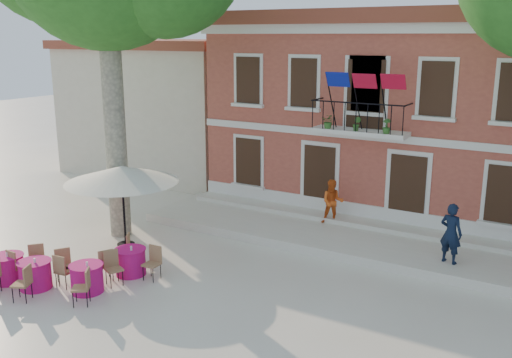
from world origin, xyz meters
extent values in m
plane|color=beige|center=(0.00, 0.00, 0.00)|extent=(90.00, 90.00, 0.00)
cube|color=#B95743|center=(2.00, 10.00, 3.50)|extent=(13.00, 8.00, 7.00)
cube|color=brown|center=(2.00, 10.00, 7.25)|extent=(13.50, 8.50, 0.50)
cube|color=silver|center=(2.00, 6.05, 6.85)|extent=(13.30, 0.35, 0.35)
cube|color=silver|center=(2.00, 5.55, 3.50)|extent=(3.20, 0.90, 0.15)
cube|color=black|center=(2.00, 5.15, 4.50)|extent=(3.20, 0.04, 0.04)
cube|color=#0D1A94|center=(1.10, 4.80, 5.25)|extent=(0.76, 0.27, 0.47)
cube|color=#B70C28|center=(2.00, 4.80, 5.25)|extent=(0.76, 0.29, 0.47)
cube|color=#B70C28|center=(2.90, 4.80, 5.25)|extent=(0.76, 0.27, 0.47)
imported|color=#26591E|center=(1.00, 5.25, 3.82)|extent=(0.43, 0.37, 0.48)
imported|color=#26591E|center=(2.00, 5.25, 3.82)|extent=(0.26, 0.21, 0.48)
imported|color=#26591E|center=(3.00, 5.25, 3.82)|extent=(0.27, 0.27, 0.48)
cube|color=beige|center=(-9.50, 11.00, 3.00)|extent=(9.00, 9.00, 6.00)
cube|color=brown|center=(-9.50, 11.00, 6.20)|extent=(9.40, 9.40, 0.40)
cube|color=silver|center=(2.00, 4.40, 0.15)|extent=(14.00, 3.40, 0.30)
cylinder|color=#A59E84|center=(-4.81, 1.21, 3.96)|extent=(0.69, 0.69, 7.92)
cylinder|color=black|center=(-3.89, 0.46, 0.04)|extent=(0.56, 0.56, 0.08)
cylinder|color=black|center=(-3.89, 0.46, 1.17)|extent=(0.07, 0.07, 2.34)
cone|color=white|center=(-3.89, 0.46, 2.39)|extent=(3.56, 3.56, 0.52)
imported|color=black|center=(5.56, 3.62, 1.18)|extent=(0.73, 0.57, 1.76)
imported|color=#E1581A|center=(1.30, 5.13, 1.08)|extent=(0.92, 0.83, 1.56)
cylinder|color=#D2135D|center=(-4.73, -3.26, 0.38)|extent=(0.84, 0.84, 0.75)
cylinder|color=#D2135D|center=(-4.73, -3.26, 0.76)|extent=(0.90, 0.90, 0.02)
cube|color=#9E7B4F|center=(-4.23, -2.70, 0.47)|extent=(0.59, 0.59, 0.95)
cylinder|color=#D2135D|center=(-3.74, -3.15, 0.38)|extent=(0.84, 0.84, 0.75)
cylinder|color=#D2135D|center=(-3.74, -3.15, 0.76)|extent=(0.90, 0.90, 0.02)
cube|color=#9E7B4F|center=(-3.31, -2.53, 0.47)|extent=(0.58, 0.58, 0.95)
cube|color=#9E7B4F|center=(-4.48, -3.10, 0.47)|extent=(0.45, 0.45, 0.95)
cube|color=#9E7B4F|center=(-3.41, -3.82, 0.47)|extent=(0.56, 0.56, 0.95)
cylinder|color=#D2135D|center=(-2.16, -1.17, 0.38)|extent=(0.84, 0.84, 0.75)
cylinder|color=#D2135D|center=(-2.16, -1.17, 0.76)|extent=(0.90, 0.90, 0.02)
cube|color=#9E7B4F|center=(-1.41, -1.13, 0.47)|extent=(0.44, 0.44, 0.95)
cube|color=#9E7B4F|center=(-2.56, -0.53, 0.47)|extent=(0.58, 0.58, 0.95)
cube|color=#9E7B4F|center=(-2.50, -1.83, 0.47)|extent=(0.57, 0.57, 0.95)
cylinder|color=#D2135D|center=(-2.36, -2.61, 0.38)|extent=(0.84, 0.84, 0.75)
cylinder|color=#D2135D|center=(-2.36, -2.61, 0.76)|extent=(0.90, 0.90, 0.02)
cube|color=#9E7B4F|center=(-1.93, -3.21, 0.47)|extent=(0.59, 0.59, 0.95)
cube|color=#9E7B4F|center=(-2.06, -1.92, 0.47)|extent=(0.56, 0.56, 0.95)
cube|color=#9E7B4F|center=(-3.11, -2.68, 0.47)|extent=(0.46, 0.46, 0.95)
camera|label=1|loc=(8.61, -12.31, 6.62)|focal=40.00mm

